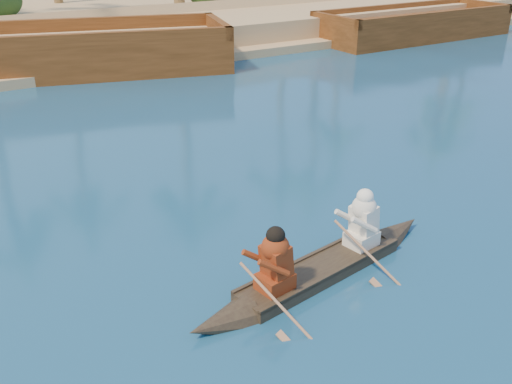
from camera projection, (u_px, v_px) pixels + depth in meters
canoe at (321, 261)px, 9.51m from camera, size 5.39×1.51×1.47m
barge_mid at (65, 54)px, 22.63m from camera, size 13.51×7.64×2.14m
barge_right at (414, 26)px, 29.66m from camera, size 10.85×3.62×1.81m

